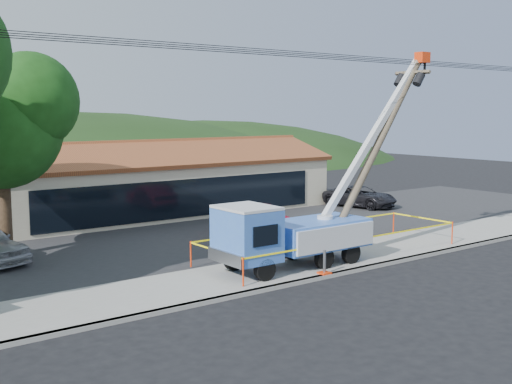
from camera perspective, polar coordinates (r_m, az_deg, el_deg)
The scene contains 13 objects.
ground at distance 22.48m, azimuth 6.51°, elevation -9.44°, with size 120.00×120.00×0.00m, color black.
curb at distance 23.95m, azimuth 3.01°, elevation -8.16°, with size 60.00×0.25×0.15m, color gray.
sidewalk at distance 25.38m, azimuth 0.22°, elevation -7.26°, with size 60.00×4.00×0.15m, color gray.
parking_lot at distance 31.95m, azimuth -8.56°, elevation -4.36°, with size 60.00×12.00×0.10m, color #28282B.
strip_mall at distance 40.49m, azimuth -9.07°, elevation 0.70°, with size 22.50×8.53×4.67m.
tree_lot at distance 29.60m, azimuth -21.79°, elevation 6.30°, with size 6.30×5.60×8.94m.
hill_center at distance 75.07m, azimuth -17.67°, elevation 1.99°, with size 89.60×64.00×32.00m, color #1B3212.
hill_east at distance 83.86m, azimuth -4.68°, elevation 2.83°, with size 72.80×52.00×26.00m, color #1B3212.
utility_truck at distance 25.85m, azimuth 3.20°, elevation -3.47°, with size 11.19×3.64×8.94m.
leaning_pole at distance 28.83m, azimuth 10.80°, elevation 4.17°, with size 6.26×1.95×8.89m.
caution_tape at distance 28.34m, azimuth 6.78°, elevation -3.98°, with size 12.33×3.66×1.06m.
car_red at distance 32.93m, azimuth 0.35°, elevation -4.02°, with size 1.61×4.61×1.52m, color maroon.
car_dark at distance 43.12m, azimuth 9.21°, elevation -1.43°, with size 2.27×4.92×1.37m, color black.
Camera 1 is at (-14.93, -15.52, 6.44)m, focal length 45.00 mm.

